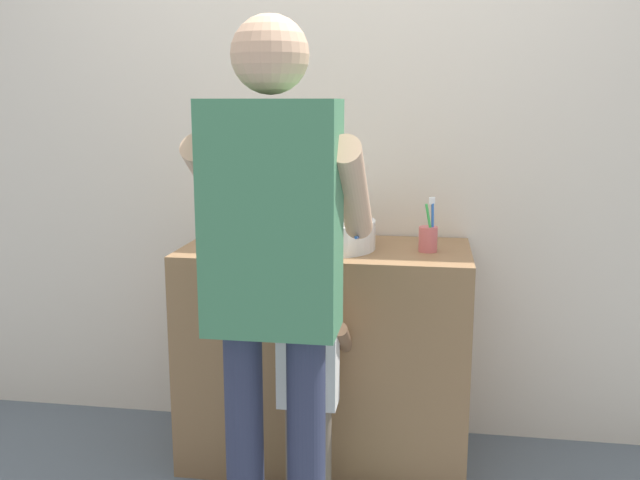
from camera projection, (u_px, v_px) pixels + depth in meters
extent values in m
cube|color=beige|center=(337.00, 120.00, 2.93)|extent=(4.40, 0.08, 2.70)
cube|color=olive|center=(326.00, 354.00, 2.80)|extent=(1.11, 0.54, 0.87)
cylinder|color=white|center=(325.00, 234.00, 2.68)|extent=(0.39, 0.39, 0.11)
cylinder|color=silver|center=(325.00, 233.00, 2.68)|extent=(0.32, 0.32, 0.09)
cylinder|color=#B7BABF|center=(334.00, 215.00, 2.91)|extent=(0.03, 0.03, 0.18)
cylinder|color=#B7BABF|center=(332.00, 198.00, 2.84)|extent=(0.02, 0.12, 0.02)
cylinder|color=#B7BABF|center=(317.00, 230.00, 2.93)|extent=(0.04, 0.04, 0.05)
cylinder|color=#B7BABF|center=(350.00, 231.00, 2.91)|extent=(0.04, 0.04, 0.05)
cylinder|color=#D86666|center=(428.00, 239.00, 2.62)|extent=(0.07, 0.07, 0.09)
cylinder|color=green|center=(430.00, 226.00, 2.60)|extent=(0.04, 0.02, 0.17)
cube|color=white|center=(431.00, 201.00, 2.58)|extent=(0.01, 0.02, 0.02)
cylinder|color=blue|center=(433.00, 226.00, 2.60)|extent=(0.02, 0.03, 0.17)
cube|color=white|center=(433.00, 200.00, 2.59)|extent=(0.01, 0.02, 0.02)
cylinder|color=#6B5B4C|center=(294.00, 457.00, 2.45)|extent=(0.06, 0.06, 0.40)
cylinder|color=#6B5B4C|center=(323.00, 459.00, 2.44)|extent=(0.06, 0.06, 0.40)
cube|color=white|center=(308.00, 356.00, 2.37)|extent=(0.20, 0.11, 0.35)
sphere|color=brown|center=(308.00, 287.00, 2.32)|extent=(0.11, 0.11, 0.11)
cylinder|color=brown|center=(282.00, 337.00, 2.47)|extent=(0.05, 0.24, 0.19)
cylinder|color=brown|center=(344.00, 340.00, 2.44)|extent=(0.05, 0.24, 0.19)
cylinder|color=#2D334C|center=(245.00, 448.00, 2.14)|extent=(0.12, 0.12, 0.77)
cylinder|color=#2D334C|center=(306.00, 452.00, 2.11)|extent=(0.12, 0.12, 0.77)
cube|color=#427F56|center=(272.00, 218.00, 1.99)|extent=(0.38, 0.22, 0.67)
sphere|color=#D8A884|center=(270.00, 54.00, 1.90)|extent=(0.22, 0.22, 0.22)
cylinder|color=#D8A884|center=(219.00, 189.00, 2.18)|extent=(0.09, 0.46, 0.36)
cylinder|color=#D8A884|center=(353.00, 191.00, 2.12)|extent=(0.09, 0.46, 0.36)
cylinder|color=blue|center=(358.00, 237.00, 2.32)|extent=(0.01, 0.14, 0.03)
cube|color=white|center=(360.00, 230.00, 2.39)|extent=(0.01, 0.02, 0.02)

